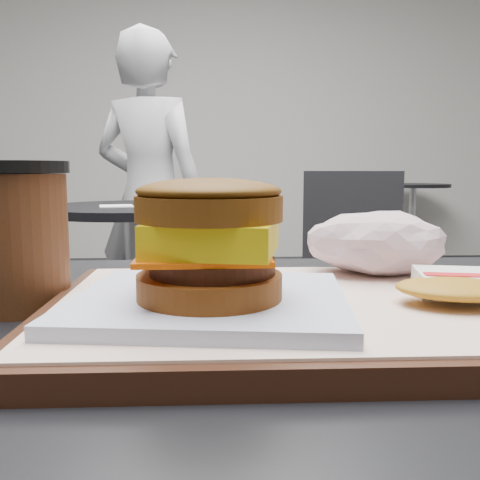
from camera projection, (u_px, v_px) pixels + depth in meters
name	position (u px, v px, depth m)	size (l,w,h in m)	color
serving_tray	(297.00, 311.00, 0.41)	(0.38, 0.28, 0.02)	black
breakfast_sandwich	(210.00, 255.00, 0.37)	(0.21, 0.19, 0.09)	white
hash_brown	(467.00, 286.00, 0.41)	(0.13, 0.10, 0.02)	silver
crumpled_wrapper	(377.00, 242.00, 0.51)	(0.13, 0.10, 0.06)	silver
coffee_cup	(19.00, 236.00, 0.45)	(0.09, 0.09, 0.12)	#422110
neighbor_table	(134.00, 257.00, 2.06)	(0.70, 0.70, 0.75)	black
napkin	(116.00, 206.00, 1.97)	(0.12, 0.12, 0.00)	white
neighbor_chair	(322.00, 261.00, 2.22)	(0.64, 0.51, 0.88)	#A9A9AE
patron	(150.00, 198.00, 2.48)	(0.55, 0.36, 1.50)	#BCBCC0
bg_table_far	(413.00, 204.00, 4.97)	(0.66, 0.66, 0.75)	black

